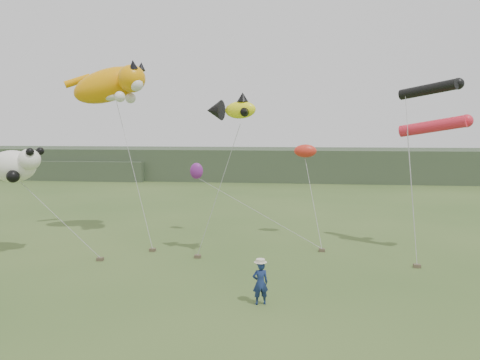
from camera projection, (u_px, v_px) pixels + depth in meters
The scene contains 9 objects.
ground at pixel (252, 295), 18.38m from camera, with size 120.00×120.00×0.00m, color #385123.
headland at pixel (262, 164), 62.65m from camera, with size 90.00×13.00×4.00m.
festival_attendant at pixel (260, 283), 17.37m from camera, with size 0.60×0.39×1.64m, color navy.
sandbag_anchors at pixel (236, 256), 23.84m from camera, with size 15.70×3.40×0.16m.
cat_kite at pixel (114, 84), 27.96m from camera, with size 5.71×3.34×3.13m.
fish_kite at pixel (231, 109), 22.87m from camera, with size 2.70×1.79×1.35m.
tube_kites at pixel (436, 109), 24.15m from camera, with size 3.41×2.87×3.03m.
panda_kite at pixel (15, 165), 23.93m from camera, with size 2.88×1.86×1.79m.
misc_kites at pixel (265, 158), 28.47m from camera, with size 7.83×1.05×2.21m.
Camera 1 is at (1.73, -17.71, 6.48)m, focal length 35.00 mm.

